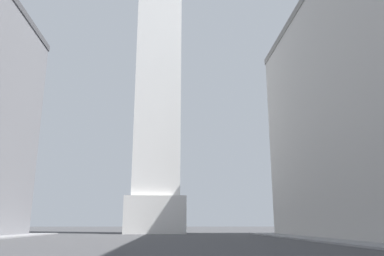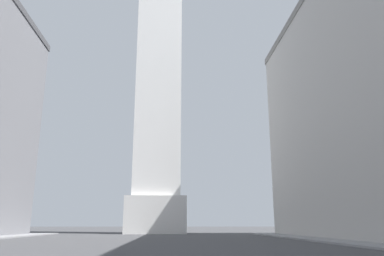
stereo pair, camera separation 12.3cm
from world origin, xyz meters
TOP-DOWN VIEW (x-y plane):
  - obelisk at (0.00, 60.54)m, footprint 9.28×9.28m

SIDE VIEW (x-z plane):
  - obelisk at x=0.00m, z-range -1.35..59.89m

